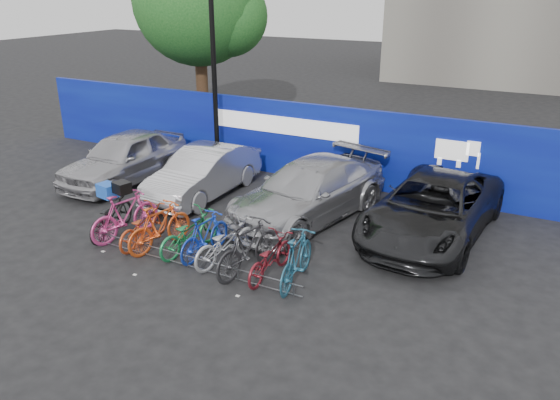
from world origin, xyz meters
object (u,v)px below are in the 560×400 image
Objects in this scene: lamppost at (214,70)px; bike_0 at (111,215)px; car_0 at (124,157)px; car_3 at (433,208)px; bike_9 at (297,259)px; bike_1 at (125,215)px; bike_8 at (270,257)px; bike_2 at (143,226)px; tree at (203,3)px; car_1 at (204,173)px; car_2 at (309,191)px; bike_7 at (248,247)px; bike_6 at (226,242)px; bike_3 at (160,226)px; bike_4 at (189,232)px; bike_rack at (187,261)px; bike_5 at (205,235)px.

lamppost reaches higher than bike_0.
lamppost reaches higher than car_0.
bike_9 is at bearing -113.53° from car_3.
bike_8 is (4.03, -0.06, -0.13)m from bike_1.
bike_1 is 1.10× the size of bike_2.
tree reaches higher than car_1.
bike_9 is (7.53, -3.19, -0.22)m from car_0.
car_2 reaches higher than bike_7.
car_0 is 6.52m from bike_6.
bike_1 is 0.99× the size of bike_7.
bike_3 is (-5.43, -3.64, -0.18)m from car_3.
car_3 is (9.44, 0.41, -0.04)m from car_0.
tree is 11.40m from car_2.
tree is 12.29m from bike_2.
lamppost is 6.64m from bike_4.
tree is at bearing 127.51° from lamppost.
bike_7 is at bearing 176.82° from bike_2.
bike_4 is 1.00× the size of bike_9.
car_2 reaches higher than car_3.
bike_1 is at bearing 165.98° from bike_rack.
bike_5 is (3.24, -5.36, -2.76)m from lamppost.
bike_4 is at bearing -103.88° from car_2.
car_1 reaches higher than bike_5.
bike_1 is 1.14× the size of bike_5.
car_2 is 2.67× the size of bike_1.
car_2 is 3.45m from bike_9.
car_0 reaches higher than bike_1.
bike_5 is 0.87× the size of bike_7.
bike_3 is 0.94× the size of bike_7.
bike_7 is 1.14× the size of bike_8.
car_0 is (-1.92, -2.30, -2.49)m from lamppost.
bike_4 is (-4.72, -3.46, -0.25)m from car_3.
bike_8 is 0.63m from bike_9.
bike_7 is at bearing -169.61° from bike_1.
car_3 reaches higher than bike_7.
car_3 is 2.87× the size of bike_3.
car_3 is (11.09, -6.54, -4.33)m from tree.
bike_5 is 0.58m from bike_6.
bike_6 is at bearing -9.56° from bike_9.
bike_5 reaches higher than bike_0.
tree is 13.59m from car_3.
bike_6 is at bearing -173.28° from bike_4.
car_1 reaches higher than bike_8.
car_0 is at bearing -23.36° from bike_8.
tree is at bearing -48.34° from bike_8.
bike_3 is (4.01, -3.23, -0.22)m from car_0.
car_3 is at bearing -134.82° from bike_4.
tree is 11.94m from bike_1.
bike_5 reaches higher than bike_2.
bike_6 is at bearing -178.71° from bike_5.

